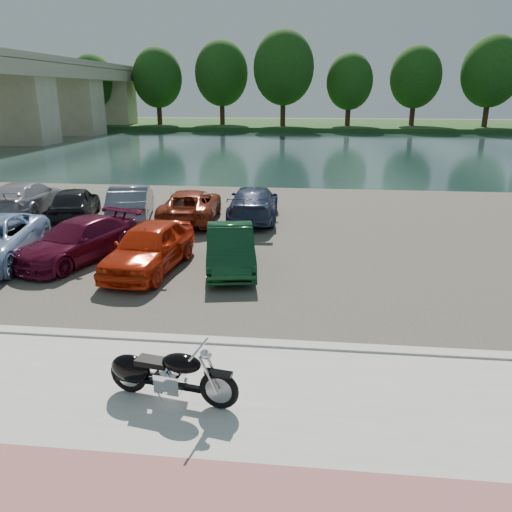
# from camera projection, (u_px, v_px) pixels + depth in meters

# --- Properties ---
(ground) EXTENTS (200.00, 200.00, 0.00)m
(ground) POSITION_uv_depth(u_px,v_px,m) (234.00, 404.00, 8.46)
(ground) COLOR #595447
(ground) RESTS_ON ground
(promenade) EXTENTS (60.00, 6.00, 0.10)m
(promenade) POSITION_uv_depth(u_px,v_px,m) (223.00, 440.00, 7.50)
(promenade) COLOR beige
(promenade) RESTS_ON ground
(kerb) EXTENTS (60.00, 0.30, 0.14)m
(kerb) POSITION_uv_depth(u_px,v_px,m) (248.00, 344.00, 10.33)
(kerb) COLOR beige
(kerb) RESTS_ON ground
(parking_lot) EXTENTS (60.00, 18.00, 0.04)m
(parking_lot) POSITION_uv_depth(u_px,v_px,m) (278.00, 232.00, 18.84)
(parking_lot) COLOR #48433A
(parking_lot) RESTS_ON ground
(river) EXTENTS (120.00, 40.00, 0.00)m
(river) POSITION_uv_depth(u_px,v_px,m) (299.00, 149.00, 46.23)
(river) COLOR #1B3131
(river) RESTS_ON ground
(far_bank) EXTENTS (120.00, 24.00, 0.60)m
(far_bank) POSITION_uv_depth(u_px,v_px,m) (305.00, 125.00, 76.35)
(far_bank) COLOR #1D4217
(far_bank) RESTS_ON ground
(bridge) EXTENTS (7.00, 56.00, 8.55)m
(bridge) POSITION_uv_depth(u_px,v_px,m) (12.00, 87.00, 48.39)
(bridge) COLOR tan
(bridge) RESTS_ON ground
(far_trees) EXTENTS (70.25, 10.68, 12.52)m
(far_trees) POSITION_uv_depth(u_px,v_px,m) (338.00, 73.00, 67.79)
(far_trees) COLOR #341F13
(far_trees) RESTS_ON far_bank
(motorcycle) EXTENTS (2.31, 0.83, 1.05)m
(motorcycle) POSITION_uv_depth(u_px,v_px,m) (161.00, 373.00, 8.34)
(motorcycle) COLOR black
(motorcycle) RESTS_ON promenade
(car_3) EXTENTS (3.17, 4.69, 1.26)m
(car_3) POSITION_uv_depth(u_px,v_px,m) (78.00, 240.00, 15.42)
(car_3) COLOR #5B0D26
(car_3) RESTS_ON parking_lot
(car_4) EXTENTS (2.09, 4.31, 1.42)m
(car_4) POSITION_uv_depth(u_px,v_px,m) (149.00, 247.00, 14.53)
(car_4) COLOR red
(car_4) RESTS_ON parking_lot
(car_5) EXTENTS (2.02, 4.04, 1.27)m
(car_5) POSITION_uv_depth(u_px,v_px,m) (230.00, 248.00, 14.67)
(car_5) COLOR #103C1E
(car_5) RESTS_ON parking_lot
(car_7) EXTENTS (2.34, 4.93, 1.39)m
(car_7) POSITION_uv_depth(u_px,v_px,m) (27.00, 197.00, 21.43)
(car_7) COLOR #9F9DA6
(car_7) RESTS_ON parking_lot
(car_8) EXTENTS (2.49, 4.20, 1.34)m
(car_8) POSITION_uv_depth(u_px,v_px,m) (75.00, 203.00, 20.51)
(car_8) COLOR black
(car_8) RESTS_ON parking_lot
(car_9) EXTENTS (2.51, 4.60, 1.44)m
(car_9) POSITION_uv_depth(u_px,v_px,m) (131.00, 203.00, 20.31)
(car_9) COLOR slate
(car_9) RESTS_ON parking_lot
(car_10) EXTENTS (2.48, 4.77, 1.28)m
(car_10) POSITION_uv_depth(u_px,v_px,m) (191.00, 205.00, 20.18)
(car_10) COLOR maroon
(car_10) RESTS_ON parking_lot
(car_11) EXTENTS (2.09, 4.77, 1.36)m
(car_11) POSITION_uv_depth(u_px,v_px,m) (253.00, 203.00, 20.41)
(car_11) COLOR navy
(car_11) RESTS_ON parking_lot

